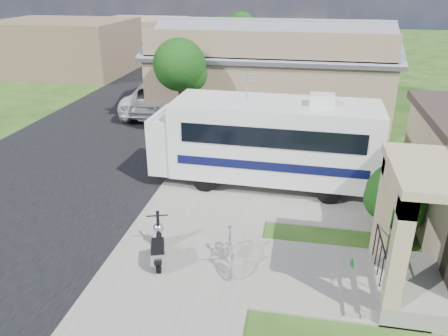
% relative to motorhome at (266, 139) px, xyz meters
% --- Properties ---
extents(ground, '(120.00, 120.00, 0.00)m').
position_rel_motorhome_xyz_m(ground, '(-0.69, -4.29, -1.75)').
color(ground, '#193F11').
extents(street_slab, '(9.00, 80.00, 0.02)m').
position_rel_motorhome_xyz_m(street_slab, '(-8.19, 5.71, -1.74)').
color(street_slab, black).
rests_on(street_slab, ground).
extents(sidewalk_slab, '(4.00, 80.00, 0.06)m').
position_rel_motorhome_xyz_m(sidewalk_slab, '(-1.69, 5.71, -1.72)').
color(sidewalk_slab, slate).
rests_on(sidewalk_slab, ground).
extents(driveway_slab, '(7.00, 6.00, 0.05)m').
position_rel_motorhome_xyz_m(driveway_slab, '(0.81, 0.21, -1.72)').
color(driveway_slab, slate).
rests_on(driveway_slab, ground).
extents(walk_slab, '(4.00, 3.00, 0.05)m').
position_rel_motorhome_xyz_m(walk_slab, '(2.31, -5.29, -1.72)').
color(walk_slab, slate).
rests_on(walk_slab, ground).
extents(warehouse, '(12.50, 8.40, 5.04)m').
position_rel_motorhome_xyz_m(warehouse, '(-0.69, 9.68, 0.24)').
color(warehouse, '#856953').
rests_on(warehouse, ground).
extents(distant_bldg_far, '(10.00, 8.00, 4.00)m').
position_rel_motorhome_xyz_m(distant_bldg_far, '(-17.69, 17.71, 0.25)').
color(distant_bldg_far, brown).
rests_on(distant_bldg_far, ground).
extents(distant_bldg_near, '(8.00, 7.00, 3.20)m').
position_rel_motorhome_xyz_m(distant_bldg_near, '(-15.69, 29.71, -0.15)').
color(distant_bldg_near, '#856953').
rests_on(distant_bldg_near, ground).
extents(street_tree_a, '(2.44, 2.40, 4.58)m').
position_rel_motorhome_xyz_m(street_tree_a, '(-4.38, 4.76, 1.50)').
color(street_tree_a, '#322416').
rests_on(street_tree_a, ground).
extents(street_tree_b, '(2.44, 2.40, 4.73)m').
position_rel_motorhome_xyz_m(street_tree_b, '(-4.38, 14.76, 1.64)').
color(street_tree_b, '#322416').
rests_on(street_tree_b, ground).
extents(street_tree_c, '(2.44, 2.40, 4.42)m').
position_rel_motorhome_xyz_m(street_tree_c, '(-4.38, 23.76, 1.36)').
color(street_tree_c, '#322416').
rests_on(street_tree_c, ground).
extents(motorhome, '(8.01, 2.77, 4.07)m').
position_rel_motorhome_xyz_m(motorhome, '(0.00, 0.00, 0.00)').
color(motorhome, silver).
rests_on(motorhome, ground).
extents(shrub, '(2.08, 1.98, 2.55)m').
position_rel_motorhome_xyz_m(shrub, '(4.22, -2.50, -0.44)').
color(shrub, '#322416').
rests_on(shrub, ground).
extents(scooter, '(0.82, 1.65, 1.11)m').
position_rel_motorhome_xyz_m(scooter, '(-2.27, -5.43, -1.25)').
color(scooter, black).
rests_on(scooter, ground).
extents(bicycle, '(0.83, 1.72, 1.00)m').
position_rel_motorhome_xyz_m(bicycle, '(-0.36, -5.25, -1.25)').
color(bicycle, '#ACACB4').
rests_on(bicycle, ground).
extents(pickup_truck, '(3.28, 6.39, 1.72)m').
position_rel_motorhome_xyz_m(pickup_truck, '(-6.91, 8.40, -0.89)').
color(pickup_truck, silver).
rests_on(pickup_truck, ground).
extents(van, '(3.14, 6.40, 1.79)m').
position_rel_motorhome_xyz_m(van, '(-7.21, 15.73, -0.85)').
color(van, silver).
rests_on(van, ground).
extents(garden_hose, '(0.46, 0.46, 0.21)m').
position_rel_motorhome_xyz_m(garden_hose, '(2.96, -4.80, -1.64)').
color(garden_hose, '#13631D').
rests_on(garden_hose, ground).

